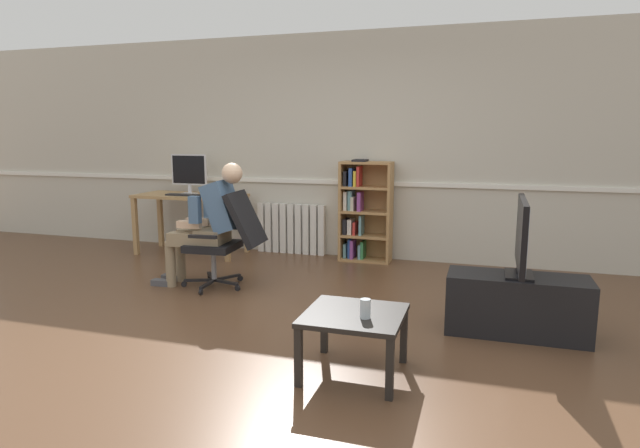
{
  "coord_description": "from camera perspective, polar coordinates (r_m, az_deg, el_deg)",
  "views": [
    {
      "loc": [
        1.57,
        -3.68,
        1.51
      ],
      "look_at": [
        0.15,
        0.85,
        0.7
      ],
      "focal_mm": 29.76,
      "sensor_mm": 36.0,
      "label": 1
    }
  ],
  "objects": [
    {
      "name": "computer_desk",
      "position": [
        6.87,
        -13.74,
        2.24
      ],
      "size": [
        1.36,
        0.62,
        0.76
      ],
      "color": "tan",
      "rests_on": "ground_plane"
    },
    {
      "name": "person_seated",
      "position": [
        5.32,
        -11.89,
        0.25
      ],
      "size": [
        0.96,
        0.41,
        1.24
      ],
      "rotation": [
        0.0,
        0.0,
        -1.51
      ],
      "color": "#937F60",
      "rests_on": "ground_plane"
    },
    {
      "name": "computer_mouse",
      "position": [
        6.6,
        -12.13,
        3.06
      ],
      "size": [
        0.06,
        0.1,
        0.03
      ],
      "primitive_type": "cube",
      "color": "white",
      "rests_on": "computer_desk"
    },
    {
      "name": "drinking_glass",
      "position": [
        3.26,
        4.89,
        -9.05
      ],
      "size": [
        0.06,
        0.06,
        0.12
      ],
      "primitive_type": "cylinder",
      "color": "silver",
      "rests_on": "coffee_table"
    },
    {
      "name": "office_chair",
      "position": [
        5.26,
        -9.89,
        -1.28
      ],
      "size": [
        0.82,
        0.62,
        0.96
      ],
      "rotation": [
        0.0,
        0.0,
        -1.51
      ],
      "color": "black",
      "rests_on": "ground_plane"
    },
    {
      "name": "tv_stand",
      "position": [
        4.33,
        20.41,
        -8.18
      ],
      "size": [
        1.03,
        0.41,
        0.46
      ],
      "color": "black",
      "rests_on": "ground_plane"
    },
    {
      "name": "imac_monitor",
      "position": [
        6.92,
        -13.91,
        5.53
      ],
      "size": [
        0.49,
        0.14,
        0.5
      ],
      "color": "silver",
      "rests_on": "computer_desk"
    },
    {
      "name": "coffee_table",
      "position": [
        3.39,
        3.69,
        -10.4
      ],
      "size": [
        0.61,
        0.59,
        0.4
      ],
      "color": "black",
      "rests_on": "ground_plane"
    },
    {
      "name": "back_wall",
      "position": [
        6.52,
        3.51,
        8.25
      ],
      "size": [
        12.0,
        0.13,
        2.7
      ],
      "color": "beige",
      "rests_on": "ground_plane"
    },
    {
      "name": "bookshelf",
      "position": [
        6.34,
        4.58,
        1.29
      ],
      "size": [
        0.61,
        0.29,
        1.21
      ],
      "color": "#AD7F4C",
      "rests_on": "ground_plane"
    },
    {
      "name": "ground_plane",
      "position": [
        4.27,
        -5.43,
        -11.06
      ],
      "size": [
        18.0,
        18.0,
        0.0
      ],
      "primitive_type": "plane",
      "color": "brown"
    },
    {
      "name": "keyboard",
      "position": [
        6.74,
        -14.51,
        3.06
      ],
      "size": [
        0.44,
        0.12,
        0.02
      ],
      "primitive_type": "cube",
      "color": "black",
      "rests_on": "computer_desk"
    },
    {
      "name": "radiator",
      "position": [
        6.74,
        -3.12,
        -0.51
      ],
      "size": [
        0.89,
        0.08,
        0.63
      ],
      "color": "white",
      "rests_on": "ground_plane"
    },
    {
      "name": "tv_screen",
      "position": [
        4.2,
        20.86,
        -1.24
      ],
      "size": [
        0.2,
        0.86,
        0.58
      ],
      "rotation": [
        0.0,
        0.0,
        1.56
      ],
      "color": "black",
      "rests_on": "tv_stand"
    }
  ]
}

